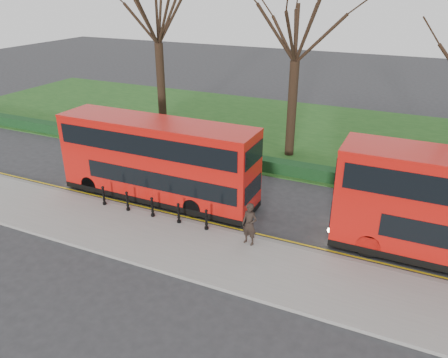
% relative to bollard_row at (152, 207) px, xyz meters
% --- Properties ---
extents(ground, '(120.00, 120.00, 0.00)m').
position_rel_bollard_row_xyz_m(ground, '(1.54, 1.35, -0.65)').
color(ground, '#28282B').
rests_on(ground, ground).
extents(pavement, '(60.00, 4.00, 0.15)m').
position_rel_bollard_row_xyz_m(pavement, '(1.54, -1.65, -0.57)').
color(pavement, gray).
rests_on(pavement, ground).
extents(kerb, '(60.00, 0.25, 0.16)m').
position_rel_bollard_row_xyz_m(kerb, '(1.54, 0.35, -0.57)').
color(kerb, slate).
rests_on(kerb, ground).
extents(grass_verge, '(60.00, 18.00, 0.06)m').
position_rel_bollard_row_xyz_m(grass_verge, '(1.54, 16.35, -0.62)').
color(grass_verge, '#1B4717').
rests_on(grass_verge, ground).
extents(hedge, '(60.00, 0.90, 0.80)m').
position_rel_bollard_row_xyz_m(hedge, '(1.54, 8.15, -0.25)').
color(hedge, black).
rests_on(hedge, ground).
extents(yellow_line_outer, '(60.00, 0.10, 0.01)m').
position_rel_bollard_row_xyz_m(yellow_line_outer, '(1.54, 0.65, -0.64)').
color(yellow_line_outer, yellow).
rests_on(yellow_line_outer, ground).
extents(yellow_line_inner, '(60.00, 0.10, 0.01)m').
position_rel_bollard_row_xyz_m(yellow_line_inner, '(1.54, 0.85, -0.64)').
color(yellow_line_inner, yellow).
rests_on(yellow_line_inner, ground).
extents(tree_left, '(7.99, 7.99, 12.49)m').
position_rel_bollard_row_xyz_m(tree_left, '(-6.46, 11.35, 8.43)').
color(tree_left, black).
rests_on(tree_left, ground).
extents(tree_mid, '(7.35, 7.35, 11.48)m').
position_rel_bollard_row_xyz_m(tree_mid, '(3.54, 11.35, 7.69)').
color(tree_mid, black).
rests_on(tree_mid, ground).
extents(bollard_row, '(6.15, 0.15, 1.00)m').
position_rel_bollard_row_xyz_m(bollard_row, '(0.00, 0.00, 0.00)').
color(bollard_row, black).
rests_on(bollard_row, pavement).
extents(bus_lead, '(10.92, 2.51, 4.34)m').
position_rel_bollard_row_xyz_m(bus_lead, '(-0.98, 2.14, 1.54)').
color(bus_lead, '#B8120C').
rests_on(bus_lead, ground).
extents(pedestrian, '(0.78, 0.58, 1.96)m').
position_rel_bollard_row_xyz_m(pedestrian, '(5.27, -0.29, 0.48)').
color(pedestrian, black).
rests_on(pedestrian, pavement).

